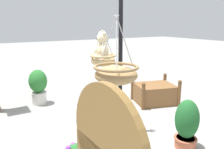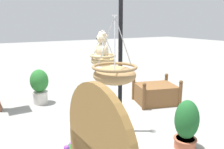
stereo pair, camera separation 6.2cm
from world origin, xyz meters
The scene contains 8 objects.
ground_plane centered at (0.00, 0.00, 0.00)m, with size 40.00×40.00×0.00m, color gray.
display_pole_central centered at (-0.14, 0.04, 0.75)m, with size 0.44×0.44×2.41m.
hanging_basket_with_teddy centered at (0.01, 0.29, 1.30)m, with size 0.43×0.43×0.60m.
teddy_bear centered at (0.01, 0.31, 1.50)m, with size 0.32×0.28×0.46m.
hanging_basket_left_high centered at (-1.01, 0.66, 1.31)m, with size 0.55×0.55×0.82m.
wooden_planter_box centered at (0.68, -1.49, 0.25)m, with size 1.03×1.14×0.63m.
potted_plant_fern_front centered at (2.03, 0.95, 0.45)m, with size 0.42×0.42×0.83m.
potted_plant_tall_leafy centered at (-1.11, -0.56, 0.39)m, with size 0.37×0.37×0.78m.
Camera 2 is at (-3.30, 2.00, 1.91)m, focal length 36.12 mm.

